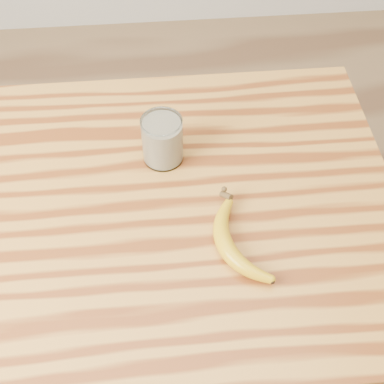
{
  "coord_description": "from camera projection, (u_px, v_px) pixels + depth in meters",
  "views": [
    {
      "loc": [
        0.11,
        -0.67,
        1.77
      ],
      "look_at": [
        0.17,
        -0.0,
        0.93
      ],
      "focal_mm": 50.0,
      "sensor_mm": 36.0,
      "label": 1
    }
  ],
  "objects": [
    {
      "name": "smoothie_glass",
      "position": [
        162.0,
        140.0,
        1.14
      ],
      "size": [
        0.09,
        0.09,
        0.11
      ],
      "color": "white",
      "rests_on": "table"
    },
    {
      "name": "room",
      "position": [
        69.0,
        10.0,
        0.74
      ],
      "size": [
        4.04,
        4.04,
        2.7
      ],
      "color": "olive",
      "rests_on": "ground"
    },
    {
      "name": "banana",
      "position": [
        225.0,
        247.0,
        1.01
      ],
      "size": [
        0.18,
        0.3,
        0.03
      ],
      "primitive_type": null,
      "rotation": [
        0.0,
        0.0,
        0.28
      ],
      "color": "#C89811",
      "rests_on": "table"
    },
    {
      "name": "table",
      "position": [
        116.0,
        241.0,
        1.19
      ],
      "size": [
        1.2,
        0.8,
        0.9
      ],
      "color": "#B67A2F",
      "rests_on": "ground"
    }
  ]
}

